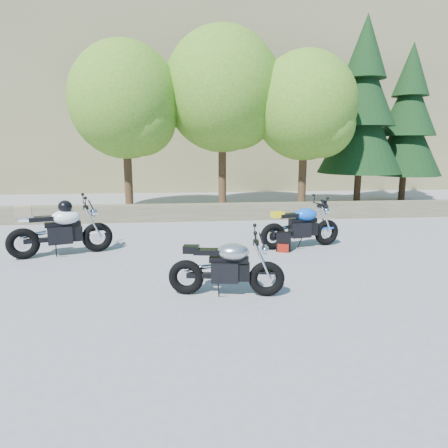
{
  "coord_description": "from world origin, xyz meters",
  "views": [
    {
      "loc": [
        -0.59,
        -6.87,
        2.31
      ],
      "look_at": [
        0.2,
        1.0,
        0.75
      ],
      "focal_mm": 32.0,
      "sensor_mm": 36.0,
      "label": 1
    }
  ],
  "objects": [
    {
      "name": "blue_bike",
      "position": [
        2.06,
        1.85,
        0.48
      ],
      "size": [
        1.97,
        0.69,
        1.0
      ],
      "rotation": [
        0.0,
        0.0,
        0.21
      ],
      "color": "black",
      "rests_on": "ground"
    },
    {
      "name": "white_bike",
      "position": [
        -3.22,
        1.69,
        0.58
      ],
      "size": [
        2.07,
        0.9,
        1.18
      ],
      "rotation": [
        0.0,
        0.0,
        0.32
      ],
      "color": "black",
      "rests_on": "ground"
    },
    {
      "name": "tree_decid_mid",
      "position": [
        0.91,
        7.54,
        4.04
      ],
      "size": [
        4.08,
        4.08,
        6.24
      ],
      "color": "#382314",
      "rests_on": "ground"
    },
    {
      "name": "silver_bike",
      "position": [
        0.05,
        -0.96,
        0.45
      ],
      "size": [
        1.82,
        0.58,
        0.92
      ],
      "rotation": [
        0.0,
        0.0,
        -0.16
      ],
      "color": "black",
      "rests_on": "ground"
    },
    {
      "name": "tree_decid_left",
      "position": [
        -2.39,
        7.14,
        3.63
      ],
      "size": [
        3.67,
        3.67,
        5.62
      ],
      "color": "#382314",
      "rests_on": "ground"
    },
    {
      "name": "hillside",
      "position": [
        3.0,
        28.0,
        7.5
      ],
      "size": [
        80.0,
        30.0,
        15.0
      ],
      "primitive_type": "cube",
      "color": "brown",
      "rests_on": "ground"
    },
    {
      "name": "conifer_near",
      "position": [
        6.2,
        8.2,
        3.68
      ],
      "size": [
        3.17,
        3.17,
        7.06
      ],
      "color": "#382314",
      "rests_on": "ground"
    },
    {
      "name": "tree_decid_right",
      "position": [
        3.71,
        6.94,
        3.5
      ],
      "size": [
        3.54,
        3.54,
        5.41
      ],
      "color": "#382314",
      "rests_on": "ground"
    },
    {
      "name": "conifer_far",
      "position": [
        8.4,
        8.8,
        3.27
      ],
      "size": [
        2.82,
        2.82,
        6.27
      ],
      "color": "#382314",
      "rests_on": "ground"
    },
    {
      "name": "stone_wall",
      "position": [
        0.0,
        5.5,
        0.25
      ],
      "size": [
        22.0,
        0.55,
        0.5
      ],
      "primitive_type": "cube",
      "color": "brown",
      "rests_on": "ground"
    },
    {
      "name": "backpack",
      "position": [
        1.59,
        1.56,
        0.21
      ],
      "size": [
        0.37,
        0.34,
        0.43
      ],
      "rotation": [
        0.0,
        0.0,
        -0.31
      ],
      "color": "black",
      "rests_on": "ground"
    },
    {
      "name": "ground",
      "position": [
        0.0,
        0.0,
        0.0
      ],
      "size": [
        90.0,
        90.0,
        0.0
      ],
      "primitive_type": "plane",
      "color": "gray",
      "rests_on": "ground"
    }
  ]
}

